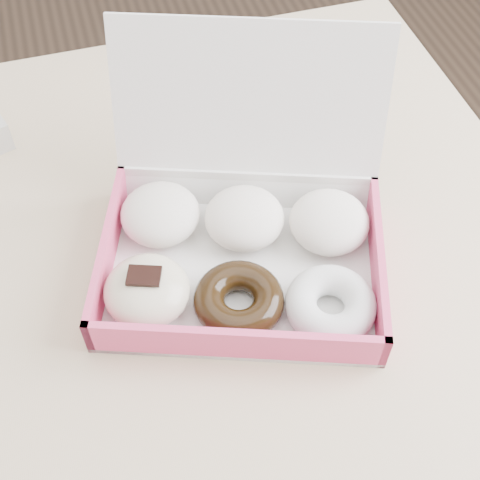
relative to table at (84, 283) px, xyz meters
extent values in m
plane|color=black|center=(0.00, 0.00, -0.67)|extent=(4.00, 4.00, 0.00)
cube|color=tan|center=(0.00, 0.00, 0.06)|extent=(1.20, 0.80, 0.04)
cylinder|color=tan|center=(0.55, 0.35, -0.32)|extent=(0.05, 0.05, 0.71)
cube|color=white|center=(0.19, -0.09, 0.08)|extent=(0.39, 0.33, 0.01)
cube|color=#DF4572|center=(0.15, -0.20, 0.11)|extent=(0.31, 0.12, 0.05)
cube|color=white|center=(0.23, 0.01, 0.11)|extent=(0.31, 0.12, 0.05)
cube|color=#DF4572|center=(0.04, -0.04, 0.11)|extent=(0.09, 0.23, 0.05)
cube|color=#DF4572|center=(0.34, -0.15, 0.11)|extent=(0.09, 0.23, 0.05)
cube|color=white|center=(0.24, 0.04, 0.20)|extent=(0.33, 0.18, 0.23)
ellipsoid|color=white|center=(0.11, -0.01, 0.11)|extent=(0.12, 0.12, 0.05)
ellipsoid|color=white|center=(0.21, -0.04, 0.11)|extent=(0.12, 0.12, 0.05)
ellipsoid|color=white|center=(0.31, -0.08, 0.11)|extent=(0.12, 0.12, 0.05)
ellipsoid|color=beige|center=(0.08, -0.11, 0.11)|extent=(0.12, 0.12, 0.05)
cube|color=black|center=(0.08, -0.11, 0.14)|extent=(0.04, 0.04, 0.00)
torus|color=black|center=(0.17, -0.15, 0.10)|extent=(0.13, 0.13, 0.04)
torus|color=white|center=(0.27, -0.18, 0.10)|extent=(0.13, 0.13, 0.04)
camera|label=1|loc=(0.06, -0.54, 0.74)|focal=50.00mm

